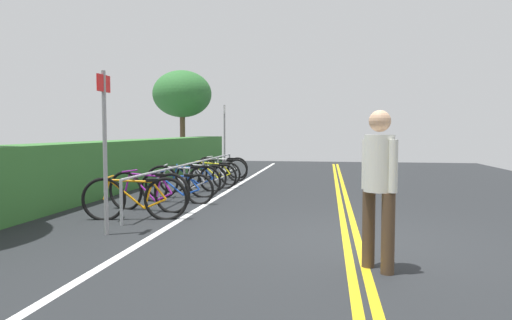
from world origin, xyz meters
TOP-DOWN VIEW (x-y plane):
  - ground_plane at (0.00, 0.00)m, footprint 32.71×13.10m
  - centre_line_yellow_inner at (0.00, -0.08)m, footprint 29.44×0.10m
  - centre_line_yellow_outer at (0.00, 0.08)m, footprint 29.44×0.10m
  - bike_lane_stripe_white at (0.00, 2.81)m, footprint 29.44×0.12m
  - bike_rack at (4.54, 3.59)m, footprint 8.19×0.05m
  - bicycle_0 at (0.95, 3.56)m, footprint 0.51×1.78m
  - bicycle_1 at (1.80, 3.68)m, footprint 0.53×1.77m
  - bicycle_2 at (2.83, 3.47)m, footprint 0.46×1.70m
  - bicycle_3 at (3.57, 3.57)m, footprint 0.51×1.70m
  - bicycle_4 at (4.55, 3.63)m, footprint 0.66×1.59m
  - bicycle_5 at (5.36, 3.52)m, footprint 0.46×1.69m
  - bicycle_6 at (6.28, 3.55)m, footprint 0.65×1.69m
  - bicycle_7 at (7.29, 3.57)m, footprint 0.53×1.74m
  - bicycle_8 at (8.08, 3.72)m, footprint 0.46×1.75m
  - pedestrian at (-1.33, -0.20)m, footprint 0.40×0.34m
  - sign_post_near at (-0.19, 3.50)m, footprint 0.36×0.06m
  - sign_post_far at (9.02, 3.85)m, footprint 0.36×0.10m
  - hedge_backdrop at (6.04, 5.73)m, footprint 17.14×0.95m
  - tree_mid at (13.12, 6.68)m, footprint 2.57×2.57m

SIDE VIEW (x-z plane):
  - ground_plane at x=0.00m, z-range -0.05..0.00m
  - centre_line_yellow_inner at x=0.00m, z-range 0.00..0.00m
  - centre_line_yellow_outer at x=0.00m, z-range 0.00..0.00m
  - bike_lane_stripe_white at x=0.00m, z-range 0.00..0.00m
  - bicycle_2 at x=2.83m, z-range -0.02..0.65m
  - bicycle_6 at x=6.28m, z-range -0.02..0.67m
  - bicycle_5 at x=5.36m, z-range -0.02..0.67m
  - bicycle_7 at x=7.29m, z-range -0.02..0.69m
  - bicycle_8 at x=8.08m, z-range -0.02..0.69m
  - bicycle_4 at x=4.55m, z-range -0.02..0.69m
  - bicycle_0 at x=0.95m, z-range -0.02..0.75m
  - bicycle_3 at x=3.57m, z-range -0.02..0.76m
  - bicycle_1 at x=1.80m, z-range -0.02..0.76m
  - bike_rack at x=4.54m, z-range 0.20..0.95m
  - hedge_backdrop at x=6.04m, z-range 0.00..1.25m
  - pedestrian at x=-1.33m, z-range 0.13..1.86m
  - sign_post_near at x=-0.19m, z-range 0.23..2.60m
  - sign_post_far at x=9.02m, z-range 0.24..2.63m
  - tree_mid at x=13.12m, z-range 1.03..5.19m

